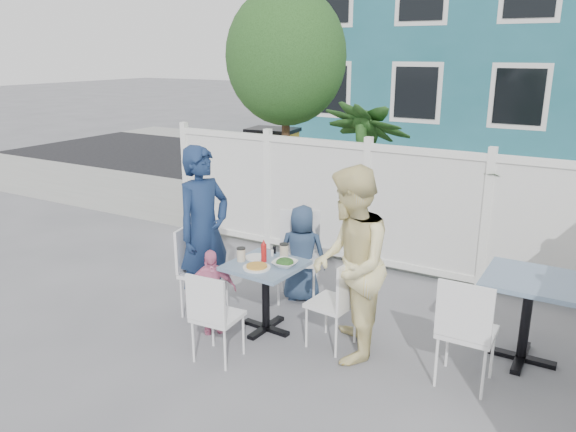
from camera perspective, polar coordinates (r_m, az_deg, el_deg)
The scene contains 29 objects.
ground at distance 5.47m, azimuth -3.41°, elevation -12.96°, with size 80.00×80.00×0.00m, color slate.
near_sidewalk at distance 8.62m, azimuth 10.70°, elevation -1.94°, with size 24.00×2.60×0.01m, color gray.
street at distance 12.05m, azimuth 16.73°, elevation 2.91°, with size 24.00×5.00×0.01m, color black.
far_sidewalk at distance 15.03m, azimuth 19.64°, elevation 5.24°, with size 24.00×1.60×0.01m, color gray.
building at distance 18.22m, azimuth 21.17°, elevation 16.41°, with size 11.00×6.00×6.00m.
fence_back at distance 7.11m, azimuth 7.93°, elevation 0.80°, with size 5.86×0.08×1.60m.
tree at distance 8.41m, azimuth -0.24°, elevation 15.84°, with size 1.80×1.62×3.59m.
utility_cabinet at distance 9.56m, azimuth -1.53°, elevation 4.43°, with size 0.74×0.53×1.38m, color gold.
potted_shrub_a at distance 7.79m, azimuth 7.96°, elevation 4.03°, with size 1.15×1.15×2.06m, color #1C3B16.
potted_shrub_b at distance 7.32m, azimuth 19.90°, elevation -0.23°, with size 1.27×1.10×1.41m, color #1C3B16.
main_table at distance 5.51m, azimuth -2.29°, elevation -6.40°, with size 0.71×0.71×0.70m.
spare_table at distance 5.37m, azimuth 23.26°, elevation -7.54°, with size 0.76×0.76×0.80m.
chair_left at distance 5.96m, azimuth -9.30°, elevation -4.76°, with size 0.49×0.50×0.94m.
chair_right at distance 5.22m, azimuth 5.16°, elevation -8.21°, with size 0.42×0.44×0.88m.
chair_back at distance 6.23m, azimuth 1.11°, elevation -3.31°, with size 0.58×0.57×0.99m.
chair_near at distance 5.01m, azimuth -7.65°, elevation -9.58°, with size 0.41×0.40×0.85m.
chair_spare at distance 4.81m, azimuth 17.61°, elevation -10.58°, with size 0.44×0.42×0.97m.
man at distance 5.85m, azimuth -8.54°, elevation -1.56°, with size 0.65×0.43×1.79m, color #172A4E.
woman at distance 4.97m, azimuth 6.28°, elevation -4.93°, with size 0.85×0.66×1.76m, color #F3D655.
boy at distance 6.18m, azimuth 1.43°, elevation -3.83°, with size 0.53×0.34×1.08m, color navy.
toddler at distance 5.58m, azimuth -7.84°, elevation -7.56°, with size 0.50×0.21×0.85m, color pink.
plate_main at distance 5.33m, azimuth -3.20°, elevation -5.26°, with size 0.26×0.26×0.02m, color white.
plate_side at distance 5.59m, azimuth -3.31°, elevation -4.20°, with size 0.21×0.21×0.01m, color white.
salad_bowl at distance 5.36m, azimuth -0.32°, elevation -4.87°, with size 0.23×0.23×0.06m, color white.
coffee_cup_a at distance 5.51m, azimuth -4.78°, elevation -3.97°, with size 0.08×0.08×0.12m, color beige.
coffee_cup_b at distance 5.59m, azimuth -0.40°, elevation -3.57°, with size 0.09×0.09×0.13m, color beige.
ketchup_bottle at distance 5.47m, azimuth -2.47°, elevation -3.77°, with size 0.06×0.06×0.18m, color #B31818.
salt_shaker at distance 5.63m, azimuth -1.61°, elevation -3.78°, with size 0.03×0.03×0.06m, color white.
pepper_shaker at distance 5.70m, azimuth -1.39°, elevation -3.45°, with size 0.03×0.03×0.08m, color black.
Camera 1 is at (2.67, -3.95, 2.68)m, focal length 35.00 mm.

